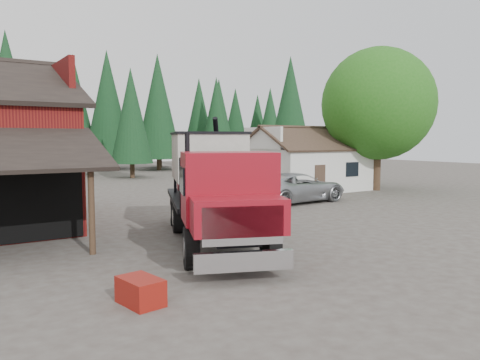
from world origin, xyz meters
TOP-DOWN VIEW (x-y plane):
  - ground at (0.00, 0.00)m, footprint 120.00×120.00m
  - farmhouse at (13.00, 13.00)m, footprint 8.60×6.42m
  - deciduous_tree at (17.01, 9.97)m, footprint 8.00×8.00m
  - conifer_backdrop at (0.00, 42.00)m, footprint 76.00×16.00m
  - near_pine_b at (6.00, 30.00)m, footprint 3.96×3.96m
  - near_pine_c at (22.00, 26.00)m, footprint 4.84×4.84m
  - near_pine_d at (-4.00, 34.00)m, footprint 5.28×5.28m
  - feed_truck at (-1.41, 1.53)m, footprint 6.25×10.43m
  - silver_car at (8.00, 8.14)m, footprint 6.38×3.23m
  - equip_box at (-6.00, -3.11)m, footprint 0.87×1.20m

SIDE VIEW (x-z plane):
  - ground at x=0.00m, z-range 0.00..0.00m
  - conifer_backdrop at x=0.00m, z-range -8.00..8.00m
  - equip_box at x=-6.00m, z-range 0.00..0.60m
  - silver_car at x=8.00m, z-range 0.00..1.73m
  - farmhouse at x=13.00m, z-range -0.66..3.99m
  - feed_truck at x=-1.41m, z-range -0.15..4.44m
  - near_pine_b at x=6.00m, z-range 0.69..11.09m
  - deciduous_tree at x=17.01m, z-range 0.81..11.01m
  - near_pine_c at x=22.00m, z-range 0.69..13.09m
  - near_pine_d at x=-4.00m, z-range 0.69..14.09m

